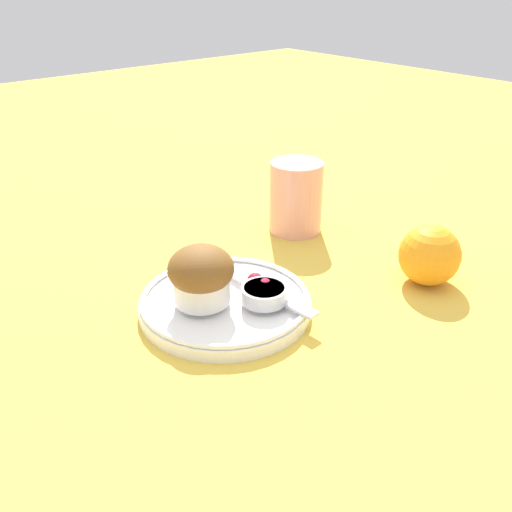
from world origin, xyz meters
TOP-DOWN VIEW (x-y plane):
  - ground_plane at (0.00, 0.00)m, footprint 3.00×3.00m
  - plate at (0.00, -0.02)m, footprint 0.19×0.19m
  - muffin at (-0.01, -0.04)m, footprint 0.07×0.07m
  - cream_ramekin at (0.04, 0.01)m, footprint 0.05×0.05m
  - berry_pair at (0.02, 0.02)m, footprint 0.04×0.02m
  - butter_knife at (0.00, 0.02)m, footprint 0.19×0.02m
  - orange_fruit at (0.11, 0.20)m, footprint 0.07×0.07m
  - juice_glass at (-0.10, 0.19)m, footprint 0.07×0.07m

SIDE VIEW (x-z plane):
  - ground_plane at x=0.00m, z-range 0.00..0.00m
  - plate at x=0.00m, z-range 0.00..0.02m
  - butter_knife at x=0.00m, z-range 0.02..0.02m
  - berry_pair at x=0.02m, z-range 0.02..0.04m
  - cream_ramekin at x=0.04m, z-range 0.02..0.04m
  - orange_fruit at x=0.11m, z-range 0.00..0.07m
  - juice_glass at x=-0.10m, z-range 0.00..0.10m
  - muffin at x=-0.01m, z-range 0.02..0.08m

